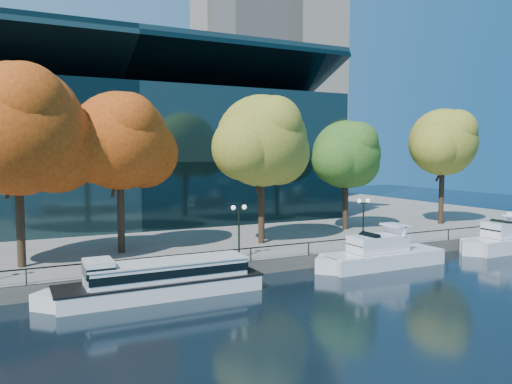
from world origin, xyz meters
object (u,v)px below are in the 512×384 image
tree_3 (263,143)px  lamp_2 (363,211)px  tree_1 (20,132)px  tree_2 (122,143)px  cruiser_far (506,239)px  tree_4 (348,156)px  tour_boat (156,279)px  cruiser_near (379,254)px  tree_5 (444,144)px  lamp_1 (239,219)px

tree_3 → lamp_2: 10.37m
tree_1 → tree_2: tree_1 is taller
cruiser_far → tree_2: bearing=163.2°
tree_4 → lamp_2: (-4.29, -8.08, -4.61)m
cruiser_far → lamp_2: 14.10m
tour_boat → cruiser_near: 17.71m
cruiser_far → tree_5: bearing=73.5°
tour_boat → tree_3: 17.06m
tour_boat → tree_3: size_ratio=1.08×
tree_5 → lamp_2: size_ratio=3.18×
tree_1 → cruiser_near: bearing=-17.0°
cruiser_near → tree_2: (-17.71, 9.57, 8.67)m
cruiser_far → tree_1: tree_1 is taller
tour_boat → cruiser_far: 32.29m
cruiser_near → tree_4: size_ratio=1.00×
cruiser_near → lamp_2: bearing=70.0°
tree_3 → lamp_2: size_ratio=3.21×
tree_3 → lamp_2: bearing=-34.3°
tour_boat → lamp_1: bearing=27.3°
cruiser_far → lamp_2: size_ratio=2.61×
cruiser_near → tree_4: tree_4 is taller
lamp_1 → tree_2: bearing=140.8°
tour_boat → tree_3: bearing=36.0°
tree_5 → cruiser_near: bearing=-149.9°
tour_boat → tree_4: bearing=27.0°
tree_4 → lamp_2: size_ratio=2.79×
tree_2 → lamp_2: (19.01, -6.00, -5.70)m
cruiser_far → lamp_1: (-24.94, 3.75, 2.89)m
tree_2 → lamp_2: size_ratio=3.15×
tree_5 → lamp_1: bearing=-166.6°
cruiser_near → tree_4: 14.99m
cruiser_far → tree_1: bearing=168.8°
tree_1 → tree_4: 30.81m
lamp_1 → lamp_2: bearing=0.0°
tree_2 → tree_3: tree_3 is taller
cruiser_far → tree_5: tree_5 is taller
tour_boat → tree_5: tree_5 is taller
cruiser_far → tree_2: size_ratio=0.83×
tree_1 → tree_3: bearing=2.4°
tree_4 → tree_5: bearing=-6.6°
tree_5 → lamp_1: size_ratio=3.18×
tree_4 → tree_2: bearing=-174.9°
tree_4 → lamp_1: (-15.95, -8.08, -4.61)m
tree_1 → tour_boat: bearing=-47.4°
cruiser_far → cruiser_near: bearing=179.3°
cruiser_near → lamp_2: (1.30, 3.58, 2.96)m
tree_2 → tree_4: (23.30, 2.09, -1.09)m
cruiser_far → tree_4: bearing=127.2°
tree_4 → lamp_2: bearing=-117.9°
tree_3 → lamp_1: bearing=-133.2°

